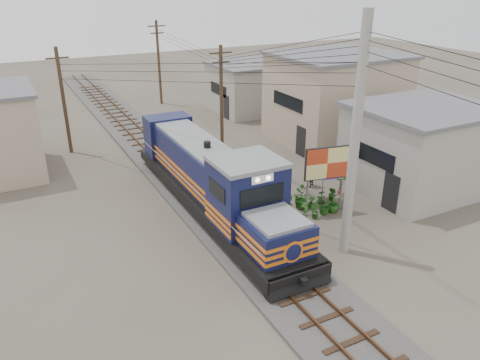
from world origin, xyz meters
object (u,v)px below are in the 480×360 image
market_umbrella (324,168)px  vendor (312,171)px  locomotive (213,180)px  billboard (327,165)px

market_umbrella → vendor: (0.75, 2.03, -1.07)m
locomotive → vendor: 6.26m
market_umbrella → vendor: size_ratio=1.31×
billboard → market_umbrella: billboard is taller
market_umbrella → vendor: bearing=69.6°
market_umbrella → vendor: market_umbrella is taller
billboard → vendor: bearing=77.4°
billboard → vendor: 3.65m
billboard → vendor: size_ratio=1.92×
billboard → locomotive: bearing=162.6°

